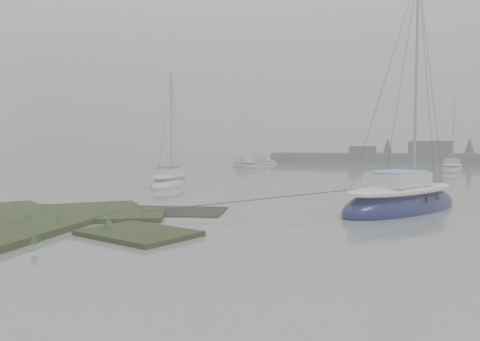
% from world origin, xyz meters
% --- Properties ---
extents(ground, '(160.00, 160.00, 0.00)m').
position_xyz_m(ground, '(0.00, 30.00, 0.00)').
color(ground, slate).
rests_on(ground, ground).
extents(far_shoreline, '(60.00, 8.00, 4.15)m').
position_xyz_m(far_shoreline, '(26.84, 61.90, 0.85)').
color(far_shoreline, '#4C4F51').
rests_on(far_shoreline, ground).
extents(sailboat_main, '(6.87, 7.97, 11.26)m').
position_xyz_m(sailboat_main, '(9.40, 7.09, 0.35)').
color(sailboat_main, '#0F123E').
rests_on(sailboat_main, ground).
extents(sailboat_white, '(2.65, 6.22, 8.51)m').
position_xyz_m(sailboat_white, '(-4.79, 16.10, 0.26)').
color(sailboat_white, silver).
rests_on(sailboat_white, ground).
extents(sailboat_far_a, '(4.95, 5.36, 7.77)m').
position_xyz_m(sailboat_far_a, '(-4.74, 41.84, 0.24)').
color(sailboat_far_a, '#A5AAAE').
rests_on(sailboat_far_a, ground).
extents(sailboat_far_b, '(3.59, 6.36, 8.53)m').
position_xyz_m(sailboat_far_b, '(18.12, 37.87, 0.26)').
color(sailboat_far_b, '#B2B7BB').
rests_on(sailboat_far_b, ground).
extents(sailboat_far_c, '(4.97, 1.98, 6.86)m').
position_xyz_m(sailboat_far_c, '(-4.23, 49.85, 0.21)').
color(sailboat_far_c, silver).
rests_on(sailboat_far_c, ground).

